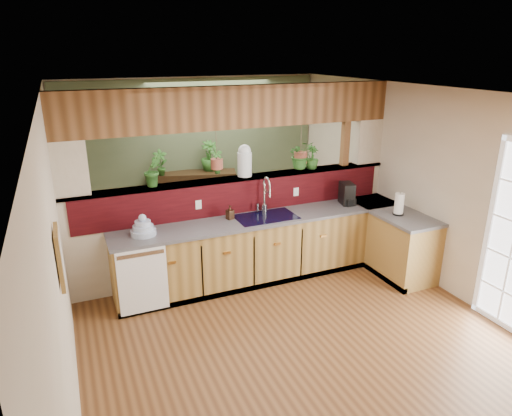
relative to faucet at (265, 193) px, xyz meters
name	(u,v)px	position (x,y,z in m)	size (l,w,h in m)	color
ground	(280,315)	(-0.31, -1.13, -1.18)	(4.60, 7.00, 0.01)	brown
ceiling	(284,94)	(-0.31, -1.13, 1.42)	(4.60, 7.00, 0.01)	brown
wall_back	(195,152)	(-0.31, 2.37, 0.12)	(4.60, 0.02, 2.60)	beige
wall_left	(59,248)	(-2.61, -1.13, 0.12)	(0.02, 7.00, 2.60)	beige
wall_right	(441,190)	(1.99, -1.13, 0.12)	(0.02, 7.00, 2.60)	beige
pass_through_partition	(240,191)	(-0.28, 0.22, 0.01)	(4.60, 0.21, 2.60)	beige
pass_through_ledge	(238,178)	(-0.31, 0.22, 0.19)	(4.60, 0.21, 0.04)	brown
header_beam	(237,107)	(-0.31, 0.22, 1.15)	(4.60, 0.15, 0.55)	brown
sage_backwall	(195,153)	(-0.31, 2.35, 0.12)	(4.55, 0.02, 2.55)	#4E5E40
countertop	(307,244)	(0.53, -0.26, -0.73)	(4.14, 1.52, 0.90)	olive
dishwasher	(143,281)	(-1.79, -0.46, -0.72)	(0.58, 0.03, 0.82)	white
navy_sink	(266,222)	(-0.06, -0.15, -0.36)	(0.82, 0.50, 0.18)	black
framed_print	(60,257)	(-2.58, -1.93, 0.37)	(0.04, 0.35, 0.45)	olive
faucet	(265,193)	(0.00, 0.00, 0.00)	(0.23, 0.23, 0.52)	#B7B7B2
dish_stack	(143,229)	(-1.69, -0.14, -0.20)	(0.31, 0.31, 0.27)	#A9BADB
soap_dispenser	(230,212)	(-0.53, -0.04, -0.18)	(0.08, 0.09, 0.19)	#352113
coffee_maker	(347,195)	(1.25, -0.12, -0.13)	(0.17, 0.28, 0.31)	black
paper_towel	(399,204)	(1.64, -0.78, -0.13)	(0.15, 0.15, 0.32)	black
glass_jar	(245,160)	(-0.21, 0.22, 0.43)	(0.20, 0.20, 0.44)	silver
ledge_plant_left	(153,170)	(-1.45, 0.22, 0.42)	(0.23, 0.19, 0.42)	#25541D
ledge_plant_right	(312,157)	(0.84, 0.22, 0.38)	(0.19, 0.19, 0.34)	#25541D
hanging_plant_a	(216,153)	(-0.61, 0.22, 0.57)	(0.20, 0.16, 0.52)	brown
hanging_plant_b	(301,143)	(0.65, 0.22, 0.61)	(0.38, 0.34, 0.56)	brown
shelving_console	(193,200)	(-0.44, 2.12, -0.68)	(1.52, 0.41, 1.02)	black
shelf_plant_a	(161,163)	(-0.98, 2.12, 0.05)	(0.24, 0.16, 0.45)	#25541D
shelf_plant_b	(209,156)	(-0.12, 2.12, 0.09)	(0.29, 0.29, 0.52)	#25541D
floor_plant	(253,224)	(0.19, 0.89, -0.79)	(0.70, 0.61, 0.78)	#25541D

